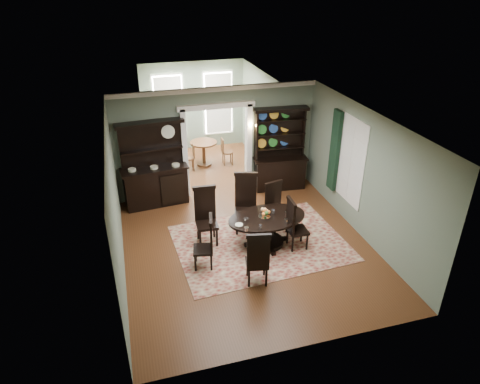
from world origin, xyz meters
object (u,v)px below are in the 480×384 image
at_px(dining_table, 267,225).
at_px(sideboard, 155,176).
at_px(welsh_dresser, 280,160).
at_px(parlor_table, 204,150).

distance_m(dining_table, sideboard, 3.48).
distance_m(dining_table, welsh_dresser, 2.98).
height_order(sideboard, welsh_dresser, welsh_dresser).
relative_size(sideboard, welsh_dresser, 0.97).
xyz_separation_m(dining_table, parlor_table, (-0.48, 4.81, 0.02)).
distance_m(sideboard, welsh_dresser, 3.52).
relative_size(sideboard, parlor_table, 2.67).
xyz_separation_m(sideboard, parlor_table, (1.75, 2.15, -0.28)).
xyz_separation_m(dining_table, welsh_dresser, (1.29, 2.67, 0.36)).
bearing_deg(parlor_table, sideboard, -129.05).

